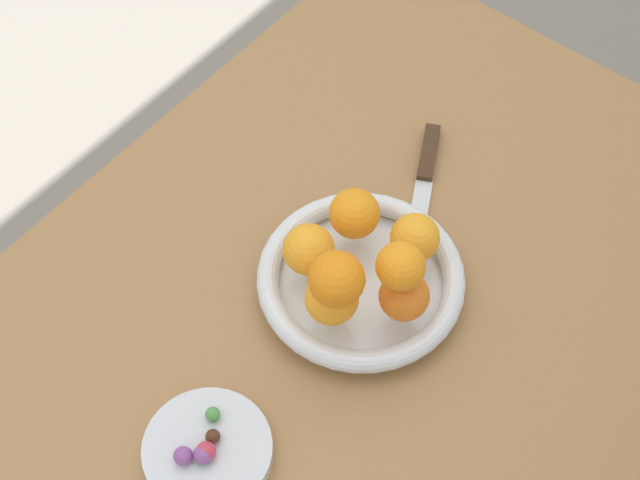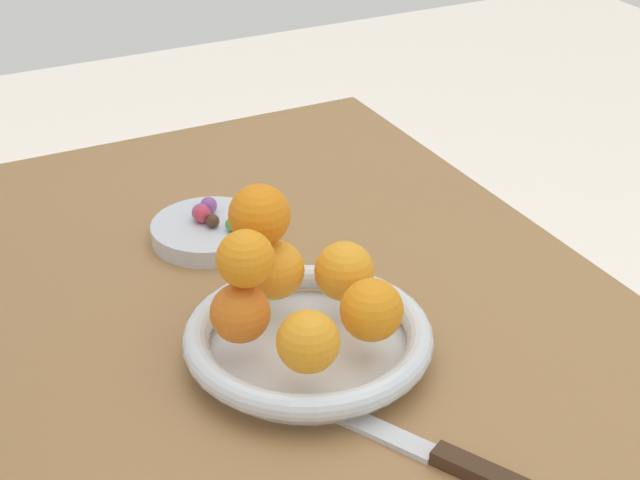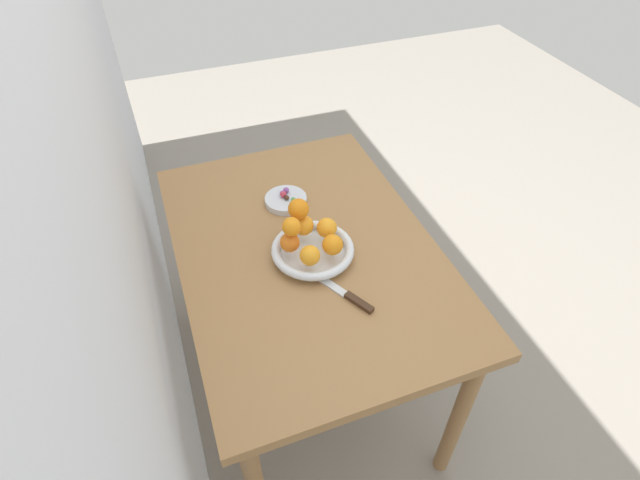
{
  "view_description": "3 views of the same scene",
  "coord_description": "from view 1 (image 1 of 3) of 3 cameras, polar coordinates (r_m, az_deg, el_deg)",
  "views": [
    {
      "loc": [
        0.45,
        0.34,
        1.74
      ],
      "look_at": [
        -0.01,
        -0.04,
        0.87
      ],
      "focal_mm": 55.0,
      "sensor_mm": 36.0,
      "label": 1
    },
    {
      "loc": [
        -0.75,
        0.34,
        1.32
      ],
      "look_at": [
        -0.05,
        -0.02,
        0.87
      ],
      "focal_mm": 55.0,
      "sensor_mm": 36.0,
      "label": 2
    },
    {
      "loc": [
        -1.04,
        0.34,
        1.8
      ],
      "look_at": [
        -0.07,
        -0.02,
        0.82
      ],
      "focal_mm": 28.0,
      "sensor_mm": 36.0,
      "label": 3
    }
  ],
  "objects": [
    {
      "name": "orange_1",
      "position": [
        1.12,
        -0.66,
        -0.55
      ],
      "size": [
        0.06,
        0.06,
        0.06
      ],
      "primitive_type": "sphere",
      "color": "orange",
      "rests_on": "fruit_bowl"
    },
    {
      "name": "candy_ball_4",
      "position": [
        1.05,
        -6.73,
        -12.06
      ],
      "size": [
        0.02,
        0.02,
        0.02
      ],
      "primitive_type": "sphere",
      "color": "#C6384C",
      "rests_on": "candy_dish"
    },
    {
      "name": "orange_2",
      "position": [
        1.08,
        0.89,
        -3.55
      ],
      "size": [
        0.06,
        0.06,
        0.06
      ],
      "primitive_type": "sphere",
      "color": "orange",
      "rests_on": "fruit_bowl"
    },
    {
      "name": "fruit_bowl",
      "position": [
        1.15,
        2.38,
        -2.37
      ],
      "size": [
        0.25,
        0.25,
        0.04
      ],
      "color": "silver",
      "rests_on": "dining_table"
    },
    {
      "name": "knife",
      "position": [
        1.25,
        5.96,
        2.84
      ],
      "size": [
        0.24,
        0.14,
        0.01
      ],
      "color": "#3F2819",
      "rests_on": "dining_table"
    },
    {
      "name": "dining_table",
      "position": [
        1.23,
        1.14,
        -6.61
      ],
      "size": [
        1.1,
        0.76,
        0.74
      ],
      "color": "#9E7042",
      "rests_on": "ground_plane"
    },
    {
      "name": "candy_ball_5",
      "position": [
        1.05,
        -7.04,
        -12.26
      ],
      "size": [
        0.02,
        0.02,
        0.02
      ],
      "primitive_type": "sphere",
      "color": "#4C9947",
      "rests_on": "candy_dish"
    },
    {
      "name": "orange_5",
      "position": [
        1.03,
        0.97,
        -2.29
      ],
      "size": [
        0.06,
        0.06,
        0.06
      ],
      "primitive_type": "sphere",
      "color": "orange",
      "rests_on": "orange_2"
    },
    {
      "name": "orange_4",
      "position": [
        1.13,
        5.54,
        0.12
      ],
      "size": [
        0.06,
        0.06,
        0.06
      ],
      "primitive_type": "sphere",
      "color": "orange",
      "rests_on": "fruit_bowl"
    },
    {
      "name": "orange_6",
      "position": [
        1.05,
        4.71,
        -1.51
      ],
      "size": [
        0.05,
        0.05,
        0.05
      ],
      "primitive_type": "sphere",
      "color": "orange",
      "rests_on": "orange_3"
    },
    {
      "name": "candy_ball_6",
      "position": [
        1.07,
        -6.25,
        -10.05
      ],
      "size": [
        0.02,
        0.02,
        0.02
      ],
      "primitive_type": "sphere",
      "color": "#4C9947",
      "rests_on": "candy_dish"
    },
    {
      "name": "candy_ball_2",
      "position": [
        1.06,
        -6.25,
        -11.29
      ],
      "size": [
        0.02,
        0.02,
        0.02
      ],
      "primitive_type": "sphere",
      "color": "#472819",
      "rests_on": "candy_dish"
    },
    {
      "name": "orange_3",
      "position": [
        1.09,
        4.92,
        -3.26
      ],
      "size": [
        0.06,
        0.06,
        0.06
      ],
      "primitive_type": "sphere",
      "color": "orange",
      "rests_on": "fruit_bowl"
    },
    {
      "name": "orange_0",
      "position": [
        1.15,
        2.02,
        1.55
      ],
      "size": [
        0.06,
        0.06,
        0.06
      ],
      "primitive_type": "sphere",
      "color": "orange",
      "rests_on": "fruit_bowl"
    },
    {
      "name": "candy_ball_1",
      "position": [
        1.05,
        -7.97,
        -12.33
      ],
      "size": [
        0.02,
        0.02,
        0.02
      ],
      "primitive_type": "sphere",
      "color": "#8C4C99",
      "rests_on": "candy_dish"
    },
    {
      "name": "candy_ball_0",
      "position": [
        1.05,
        -6.77,
        -12.33
      ],
      "size": [
        0.02,
        0.02,
        0.02
      ],
      "primitive_type": "sphere",
      "color": "#8C4C99",
      "rests_on": "candy_dish"
    },
    {
      "name": "candy_dish",
      "position": [
        1.08,
        -6.54,
        -12.12
      ],
      "size": [
        0.14,
        0.14,
        0.02
      ],
      "primitive_type": "cylinder",
      "color": "silver",
      "rests_on": "dining_table"
    },
    {
      "name": "candy_ball_3",
      "position": [
        1.06,
        -6.85,
        -12.15
      ],
      "size": [
        0.01,
        0.01,
        0.01
      ],
      "primitive_type": "sphere",
      "color": "gold",
      "rests_on": "candy_dish"
    }
  ]
}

